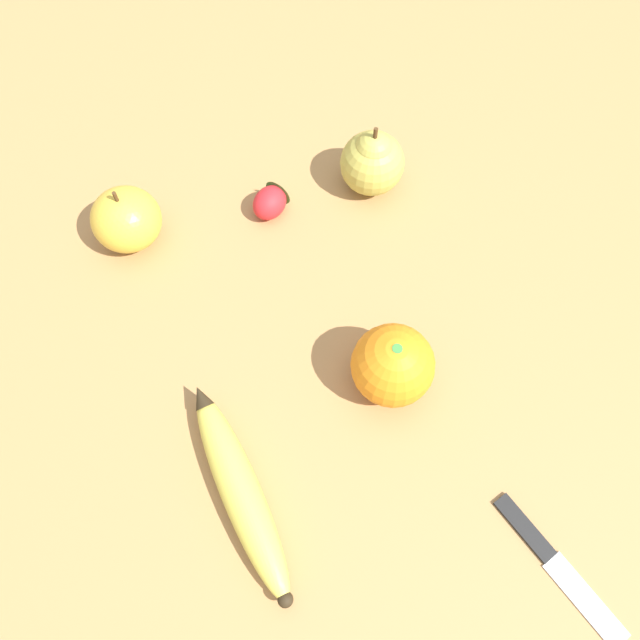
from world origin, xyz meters
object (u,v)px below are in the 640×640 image
Objects in this scene: apple at (126,219)px; paring_knife at (554,562)px; orange at (393,365)px; pear at (372,161)px; banana at (240,489)px; strawberry at (271,201)px.

apple reaches higher than paring_knife.
pear is at bearing -85.92° from orange.
orange is at bearing -77.43° from banana.
pear is 1.13× the size of apple.
paring_knife is at bearing 111.18° from pear.
apple is at bearing 136.63° from strawberry.
paring_knife is at bearing -127.75° from banana.
pear reaches higher than orange.
pear is 0.71× the size of paring_knife.
pear reaches higher than paring_knife.
strawberry is (0.12, 0.04, -0.02)m from pear.
banana is 2.48× the size of orange.
banana reaches higher than paring_knife.
strawberry is (0.14, -0.22, -0.02)m from orange.
banana is 0.40m from pear.
pear is (-0.13, -0.38, 0.02)m from banana.
orange is 1.01× the size of apple.
apple reaches higher than banana.
pear is (0.02, -0.26, 0.00)m from orange.
pear is 0.47m from paring_knife.
strawberry is at bearing -28.79° from banana.
orange is (-0.15, -0.12, 0.02)m from banana.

